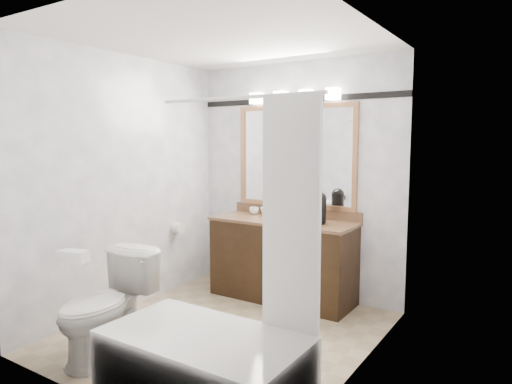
% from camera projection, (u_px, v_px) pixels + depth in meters
% --- Properties ---
extents(room, '(2.42, 2.62, 2.52)m').
position_uv_depth(room, '(223.00, 190.00, 3.85)').
color(room, tan).
rests_on(room, ground).
extents(vanity, '(1.53, 0.58, 0.97)m').
position_uv_depth(vanity, '(282.00, 258.00, 4.78)').
color(vanity, black).
rests_on(vanity, ground).
extents(mirror, '(1.40, 0.04, 1.10)m').
position_uv_depth(mirror, '(295.00, 156.00, 4.89)').
color(mirror, '#AD784E').
rests_on(mirror, room).
extents(vanity_light_bar, '(1.02, 0.14, 0.12)m').
position_uv_depth(vanity_light_bar, '(293.00, 96.00, 4.77)').
color(vanity_light_bar, silver).
rests_on(vanity_light_bar, room).
extents(accent_stripe, '(2.40, 0.01, 0.06)m').
position_uv_depth(accent_stripe, '(296.00, 100.00, 4.83)').
color(accent_stripe, black).
rests_on(accent_stripe, room).
extents(bathtub, '(1.30, 0.75, 1.96)m').
position_uv_depth(bathtub, '(209.00, 359.00, 2.90)').
color(bathtub, white).
rests_on(bathtub, ground).
extents(tp_roll, '(0.11, 0.12, 0.12)m').
position_uv_depth(tp_roll, '(178.00, 228.00, 5.08)').
color(tp_roll, white).
rests_on(tp_roll, room).
extents(toilet, '(0.52, 0.83, 0.81)m').
position_uv_depth(toilet, '(106.00, 306.00, 3.48)').
color(toilet, white).
rests_on(toilet, ground).
extents(tissue_box, '(0.23, 0.17, 0.08)m').
position_uv_depth(tissue_box, '(73.00, 256.00, 3.22)').
color(tissue_box, white).
rests_on(tissue_box, toilet).
extents(coffee_maker, '(0.16, 0.20, 0.31)m').
position_uv_depth(coffee_maker, '(319.00, 207.00, 4.53)').
color(coffee_maker, black).
rests_on(coffee_maker, vanity).
extents(cup_left, '(0.13, 0.13, 0.08)m').
position_uv_depth(cup_left, '(254.00, 211.00, 5.09)').
color(cup_left, white).
rests_on(cup_left, vanity).
extents(cup_right, '(0.10, 0.10, 0.08)m').
position_uv_depth(cup_right, '(264.00, 211.00, 5.11)').
color(cup_right, white).
rests_on(cup_right, vanity).
extents(soap_bottle_a, '(0.06, 0.06, 0.11)m').
position_uv_depth(soap_bottle_a, '(275.00, 210.00, 5.03)').
color(soap_bottle_a, white).
rests_on(soap_bottle_a, vanity).
extents(soap_bar, '(0.07, 0.05, 0.02)m').
position_uv_depth(soap_bar, '(289.00, 217.00, 4.83)').
color(soap_bar, beige).
rests_on(soap_bar, vanity).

